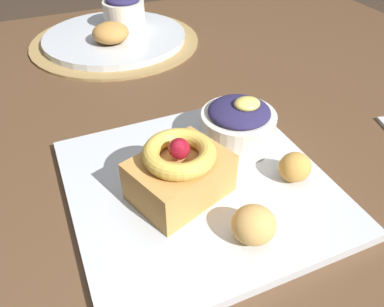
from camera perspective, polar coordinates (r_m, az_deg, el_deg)
dining_table at (r=0.59m, az=-4.24°, el=-4.34°), size 1.34×1.15×0.73m
woven_placemat at (r=0.84m, az=-11.33°, el=16.07°), size 0.34×0.34×0.00m
front_plate at (r=0.45m, az=1.01°, el=-4.83°), size 0.29×0.29×0.01m
cake_slice at (r=0.41m, az=-1.84°, el=-2.71°), size 0.12×0.11×0.08m
berry_ramekin at (r=0.49m, az=6.90°, el=4.41°), size 0.10×0.10×0.07m
fritter_front at (r=0.38m, az=9.14°, el=-10.41°), size 0.04×0.04×0.04m
fritter_middle at (r=0.46m, az=15.04°, el=-1.96°), size 0.04×0.04×0.03m
back_plate at (r=0.83m, az=-11.40°, el=16.60°), size 0.29×0.29×0.01m
back_ramekin at (r=0.86m, az=-10.08°, el=20.18°), size 0.09×0.09×0.08m
back_pastry at (r=0.79m, az=-12.00°, el=17.15°), size 0.07×0.07×0.04m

